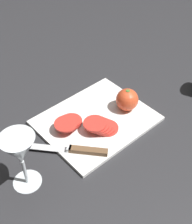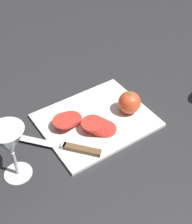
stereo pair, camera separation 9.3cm
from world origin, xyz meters
The scene contains 7 objects.
ground_plane centered at (0.00, 0.00, 0.00)m, with size 3.00×3.00×0.00m, color #28282B.
cutting_board centered at (0.08, -0.02, 0.01)m, with size 0.33×0.27×0.01m.
wine_glass centered at (0.36, 0.03, 0.12)m, with size 0.08×0.08×0.17m.
whole_tomato centered at (-0.02, 0.01, 0.05)m, with size 0.07×0.07×0.07m.
knife centered at (0.21, 0.04, 0.02)m, with size 0.19×0.22×0.01m.
tomato_slice_stack_near centered at (0.10, 0.02, 0.03)m, with size 0.10×0.09×0.03m.
tomato_slice_stack_far centered at (0.17, -0.05, 0.03)m, with size 0.10×0.09×0.03m.
Camera 1 is at (0.54, 0.49, 0.68)m, focal length 50.00 mm.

